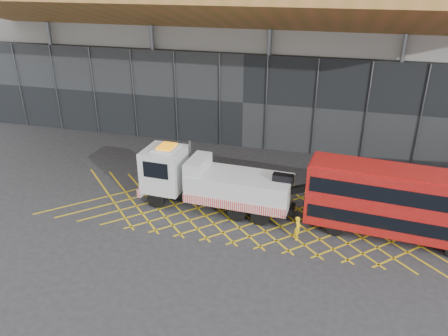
% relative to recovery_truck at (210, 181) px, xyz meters
% --- Properties ---
extents(ground_plane, '(120.00, 120.00, 0.00)m').
position_rel_recovery_truck_xyz_m(ground_plane, '(-2.36, -0.43, -1.87)').
color(ground_plane, '#2A2A2C').
extents(road_markings, '(27.96, 7.16, 0.01)m').
position_rel_recovery_truck_xyz_m(road_markings, '(3.24, -0.43, -1.86)').
color(road_markings, gold).
rests_on(road_markings, ground_plane).
extents(construction_building, '(55.00, 23.97, 18.00)m').
position_rel_recovery_truck_xyz_m(construction_building, '(-0.44, 17.97, 7.11)').
color(construction_building, gray).
rests_on(construction_building, ground_plane).
extents(recovery_truck, '(11.62, 3.27, 4.04)m').
position_rel_recovery_truck_xyz_m(recovery_truck, '(0.00, 0.00, 0.00)').
color(recovery_truck, black).
rests_on(recovery_truck, ground_plane).
extents(bus_towed, '(10.66, 3.39, 4.26)m').
position_rel_recovery_truck_xyz_m(bus_towed, '(11.44, -0.57, 0.50)').
color(bus_towed, '#9E0F0C').
rests_on(bus_towed, ground_plane).
extents(worker, '(0.39, 0.56, 1.47)m').
position_rel_recovery_truck_xyz_m(worker, '(5.95, -2.30, -1.13)').
color(worker, yellow).
rests_on(worker, ground_plane).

